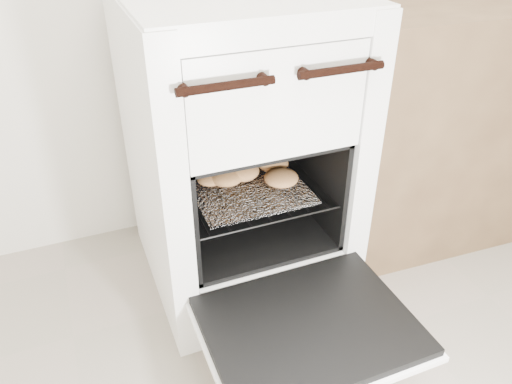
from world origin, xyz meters
The scene contains 6 objects.
stove centered at (-0.07, 1.15, 0.47)m, with size 0.62×0.69×0.95m.
oven_door centered at (-0.07, 0.63, 0.21)m, with size 0.56×0.43×0.04m.
oven_rack centered at (-0.07, 1.09, 0.38)m, with size 0.45×0.43×0.01m.
foil_sheet centered at (-0.07, 1.07, 0.39)m, with size 0.35×0.31×0.01m, color silver.
baked_rolls centered at (-0.04, 1.12, 0.42)m, with size 0.35×0.23×0.05m.
counter centered at (0.71, 1.20, 0.44)m, with size 0.88×0.58×0.88m, color brown.
Camera 1 is at (-0.54, -0.18, 1.21)m, focal length 35.00 mm.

